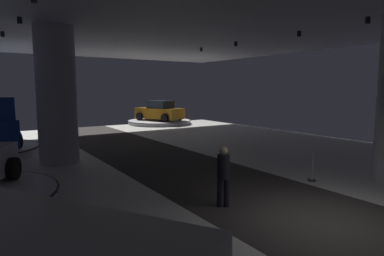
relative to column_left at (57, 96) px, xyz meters
name	(u,v)px	position (x,y,z in m)	size (l,w,h in m)	color
ground	(328,225)	(3.75, -9.83, -2.77)	(24.00, 44.00, 0.06)	silver
column_left	(57,96)	(0.00, 0.00, 0.00)	(1.54, 1.54, 5.50)	#ADADB2
display_platform_deep_right	(159,122)	(10.49, 11.18, -2.59)	(5.47, 5.47, 0.29)	silver
display_car_deep_right	(160,111)	(10.50, 11.15, -1.69)	(3.36, 4.57, 1.71)	#B77519
visitor_walking_near	(223,173)	(2.44, -7.68, -1.84)	(0.32, 0.32, 1.59)	black
stanchion_a	(312,170)	(6.40, -7.42, -2.38)	(0.28, 0.28, 1.01)	#333338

